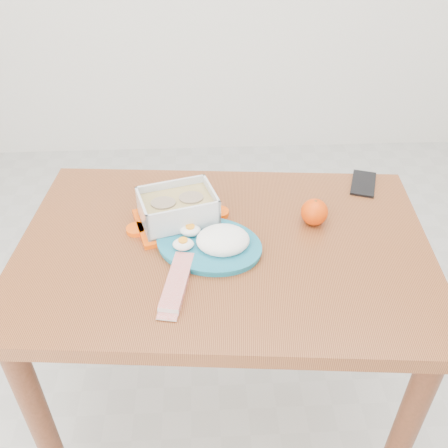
{
  "coord_description": "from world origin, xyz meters",
  "views": [
    {
      "loc": [
        -0.23,
        -1.06,
        1.54
      ],
      "look_at": [
        -0.18,
        -0.11,
        0.81
      ],
      "focal_mm": 40.0,
      "sensor_mm": 36.0,
      "label": 1
    }
  ],
  "objects_px": {
    "dining_table": "(224,278)",
    "rice_plate": "(213,241)",
    "food_container": "(178,209)",
    "smartphone": "(363,183)",
    "orange_fruit": "(314,212)"
  },
  "relations": [
    {
      "from": "dining_table",
      "to": "rice_plate",
      "type": "relative_size",
      "value": 3.17
    },
    {
      "from": "food_container",
      "to": "smartphone",
      "type": "height_order",
      "value": "food_container"
    },
    {
      "from": "orange_fruit",
      "to": "food_container",
      "type": "bearing_deg",
      "value": 177.15
    },
    {
      "from": "dining_table",
      "to": "rice_plate",
      "type": "distance_m",
      "value": 0.15
    },
    {
      "from": "food_container",
      "to": "rice_plate",
      "type": "distance_m",
      "value": 0.14
    },
    {
      "from": "orange_fruit",
      "to": "smartphone",
      "type": "relative_size",
      "value": 0.53
    },
    {
      "from": "dining_table",
      "to": "food_container",
      "type": "bearing_deg",
      "value": 146.91
    },
    {
      "from": "orange_fruit",
      "to": "rice_plate",
      "type": "distance_m",
      "value": 0.28
    },
    {
      "from": "orange_fruit",
      "to": "rice_plate",
      "type": "bearing_deg",
      "value": -161.02
    },
    {
      "from": "smartphone",
      "to": "dining_table",
      "type": "bearing_deg",
      "value": -130.35
    },
    {
      "from": "rice_plate",
      "to": "smartphone",
      "type": "height_order",
      "value": "rice_plate"
    },
    {
      "from": "smartphone",
      "to": "rice_plate",
      "type": "bearing_deg",
      "value": -130.04
    },
    {
      "from": "dining_table",
      "to": "smartphone",
      "type": "height_order",
      "value": "smartphone"
    },
    {
      "from": "rice_plate",
      "to": "dining_table",
      "type": "bearing_deg",
      "value": 58.44
    },
    {
      "from": "dining_table",
      "to": "food_container",
      "type": "height_order",
      "value": "food_container"
    }
  ]
}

